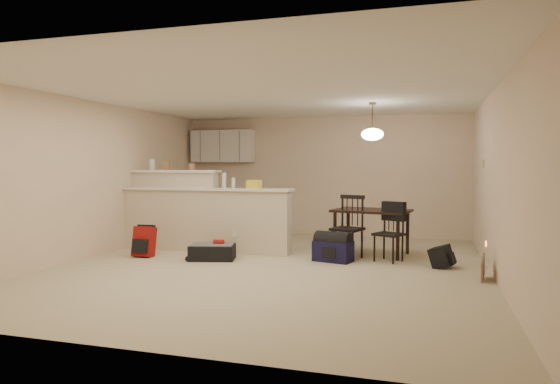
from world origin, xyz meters
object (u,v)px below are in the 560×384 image
at_px(pendant_lamp, 372,134).
at_px(black_daypack, 442,257).
at_px(dining_table, 372,215).
at_px(dining_chair_far, 389,233).
at_px(red_backpack, 144,242).
at_px(navy_duffel, 333,251).
at_px(dining_chair_near, 347,227).
at_px(suitcase, 212,252).

bearing_deg(pendant_lamp, black_daypack, -35.00).
relative_size(dining_table, dining_chair_far, 1.49).
xyz_separation_m(pendant_lamp, black_daypack, (1.09, -0.76, -1.84)).
distance_m(red_backpack, navy_duffel, 3.04).
xyz_separation_m(dining_chair_far, navy_duffel, (-0.82, -0.23, -0.29)).
bearing_deg(pendant_lamp, dining_table, 33.69).
xyz_separation_m(dining_chair_near, black_daypack, (1.42, -0.30, -0.35)).
xyz_separation_m(pendant_lamp, navy_duffel, (-0.50, -0.76, -1.83)).
distance_m(dining_table, dining_chair_near, 0.59).
bearing_deg(dining_table, dining_chair_far, -47.98).
distance_m(pendant_lamp, black_daypack, 2.27).
xyz_separation_m(dining_chair_near, red_backpack, (-3.17, -0.76, -0.26)).
height_order(dining_chair_near, suitcase, dining_chair_near).
distance_m(dining_table, black_daypack, 1.42).
relative_size(red_backpack, black_daypack, 1.40).
relative_size(dining_chair_near, navy_duffel, 1.73).
bearing_deg(red_backpack, black_daypack, 4.06).
bearing_deg(dining_table, navy_duffel, -112.15).
relative_size(dining_chair_near, red_backpack, 2.08).
relative_size(navy_duffel, black_daypack, 1.68).
bearing_deg(pendant_lamp, red_backpack, -160.72).
xyz_separation_m(pendant_lamp, red_backpack, (-3.50, -1.23, -1.75)).
height_order(dining_chair_near, red_backpack, dining_chair_near).
bearing_deg(red_backpack, pendant_lamp, 17.58).
bearing_deg(navy_duffel, black_daypack, 14.64).
bearing_deg(black_daypack, navy_duffel, 107.84).
xyz_separation_m(suitcase, red_backpack, (-1.17, -0.07, 0.12)).
bearing_deg(black_daypack, suitcase, 114.43).
distance_m(pendant_lamp, dining_chair_far, 1.66).
xyz_separation_m(dining_table, pendant_lamp, (-0.00, -0.00, 1.33)).
relative_size(suitcase, black_daypack, 2.00).
distance_m(dining_chair_far, suitcase, 2.75).
xyz_separation_m(pendant_lamp, dining_chair_near, (-0.33, -0.47, -1.49)).
height_order(suitcase, navy_duffel, navy_duffel).
bearing_deg(dining_chair_near, black_daypack, 6.06).
xyz_separation_m(dining_chair_near, suitcase, (-2.01, -0.69, -0.38)).
bearing_deg(suitcase, dining_chair_far, -1.08).
bearing_deg(dining_chair_near, red_backpack, -148.68).
bearing_deg(black_daypack, dining_chair_near, 96.04).
distance_m(dining_table, red_backpack, 3.74).
distance_m(pendant_lamp, suitcase, 3.21).
height_order(dining_table, black_daypack, dining_table).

